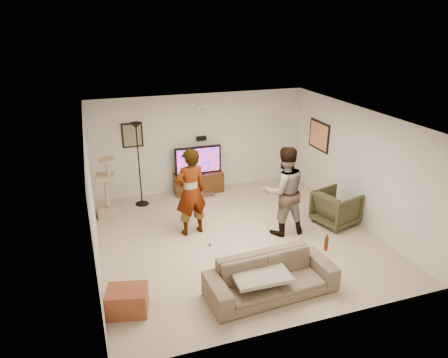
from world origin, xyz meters
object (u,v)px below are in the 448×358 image
object	(u,v)px
person_left	(191,192)
sofa	(271,277)
beer_bottle	(326,244)
tv_stand	(199,183)
cat_tree	(106,187)
person_right	(284,191)
armchair	(336,208)
tv	(198,160)
floor_lamp	(139,165)
side_table	(127,301)

from	to	relation	value
person_left	sofa	size ratio (longest dim) A/B	0.87
sofa	beer_bottle	distance (m)	1.07
tv_stand	beer_bottle	size ratio (longest dim) A/B	5.00
cat_tree	tv_stand	bearing A→B (deg)	15.94
tv_stand	person_right	world-z (taller)	person_right
person_left	sofa	bearing A→B (deg)	96.52
tv_stand	armchair	size ratio (longest dim) A/B	1.51
tv	floor_lamp	world-z (taller)	floor_lamp
tv_stand	beer_bottle	world-z (taller)	beer_bottle
tv_stand	sofa	xyz separation A→B (m)	(0.02, -4.42, 0.05)
tv	side_table	xyz separation A→B (m)	(-2.25, -4.15, -0.67)
tv	beer_bottle	xyz separation A→B (m)	(1.00, -4.42, -0.13)
beer_bottle	side_table	distance (m)	3.31
person_left	side_table	bearing A→B (deg)	43.21
person_left	person_right	bearing A→B (deg)	151.76
sofa	tv_stand	bearing A→B (deg)	86.84
tv_stand	person_left	world-z (taller)	person_left
beer_bottle	armchair	bearing A→B (deg)	52.29
person_left	armchair	xyz separation A→B (m)	(3.09, -0.59, -0.55)
tv	armchair	size ratio (longest dim) A/B	1.44
beer_bottle	cat_tree	bearing A→B (deg)	131.35
armchair	side_table	bearing A→B (deg)	92.46
tv_stand	person_right	size ratio (longest dim) A/B	0.66
person_left	side_table	world-z (taller)	person_left
beer_bottle	floor_lamp	bearing A→B (deg)	121.27
tv_stand	floor_lamp	xyz separation A→B (m)	(-1.50, -0.29, 0.75)
tv_stand	tv	distance (m)	0.61
person_right	beer_bottle	distance (m)	1.81
tv_stand	side_table	distance (m)	4.72
person_left	floor_lamp	bearing A→B (deg)	-76.09
floor_lamp	sofa	bearing A→B (deg)	-69.70
tv	side_table	bearing A→B (deg)	-118.48
floor_lamp	beer_bottle	world-z (taller)	floor_lamp
beer_bottle	tv	bearing A→B (deg)	102.81
sofa	floor_lamp	bearing A→B (deg)	106.83
sofa	armchair	bearing A→B (deg)	33.62
cat_tree	side_table	xyz separation A→B (m)	(0.05, -3.49, -0.49)
cat_tree	beer_bottle	world-z (taller)	cat_tree
cat_tree	sofa	size ratio (longest dim) A/B	0.65
cat_tree	beer_bottle	size ratio (longest dim) A/B	5.56
person_right	armchair	world-z (taller)	person_right
person_left	armchair	size ratio (longest dim) A/B	2.24
person_right	armchair	distance (m)	1.40
side_table	sofa	bearing A→B (deg)	-6.69
armchair	sofa	bearing A→B (deg)	111.42
tv	person_left	xyz separation A→B (m)	(-0.71, -2.04, 0.05)
floor_lamp	beer_bottle	xyz separation A→B (m)	(2.51, -4.13, -0.26)
floor_lamp	beer_bottle	size ratio (longest dim) A/B	8.09
person_right	side_table	distance (m)	3.76
armchair	tv_stand	bearing A→B (deg)	26.50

